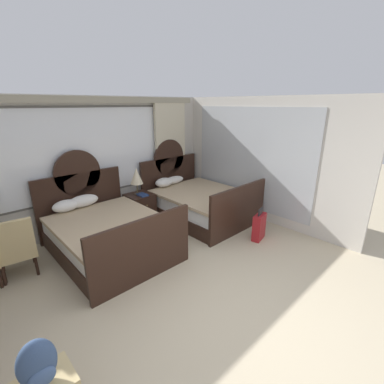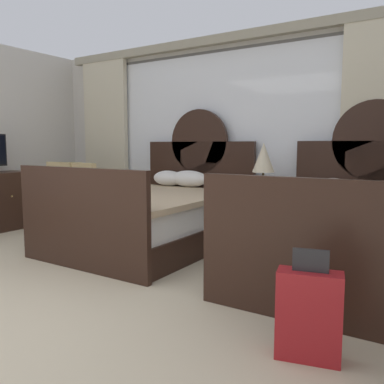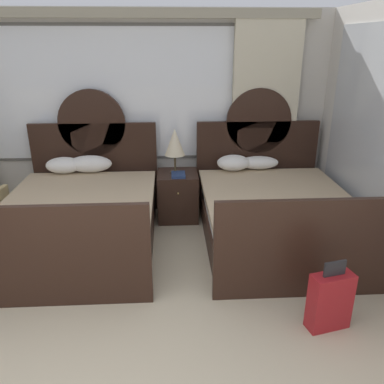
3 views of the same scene
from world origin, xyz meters
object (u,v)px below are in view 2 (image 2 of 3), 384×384
at_px(bed_near_mirror, 350,239).
at_px(armchair_by_window_centre, 69,192).
at_px(table_lamp_on_nightstand, 264,158).
at_px(suitcase_on_floor, 309,315).
at_px(armchair_by_window_right, 70,192).
at_px(bed_near_window, 153,215).
at_px(armchair_by_window_left, 92,195).
at_px(book_on_nightstand, 262,193).
at_px(nightstand_between_beds, 264,219).

relative_size(bed_near_mirror, armchair_by_window_centre, 2.34).
bearing_deg(table_lamp_on_nightstand, armchair_by_window_centre, -171.20).
bearing_deg(suitcase_on_floor, armchair_by_window_right, 155.79).
bearing_deg(bed_near_mirror, bed_near_window, 179.92).
bearing_deg(bed_near_mirror, armchair_by_window_right, 176.06).
bearing_deg(armchair_by_window_centre, bed_near_mirror, -3.85).
distance_m(bed_near_window, armchair_by_window_right, 1.82).
xyz_separation_m(armchair_by_window_right, suitcase_on_floor, (4.16, -1.87, -0.24)).
distance_m(armchair_by_window_left, armchair_by_window_right, 0.46).
bearing_deg(bed_near_window, book_on_nightstand, 27.60).
relative_size(nightstand_between_beds, armchair_by_window_centre, 0.67).
bearing_deg(armchair_by_window_left, bed_near_window, -11.55).
bearing_deg(bed_near_mirror, nightstand_between_beds, 147.81).
distance_m(nightstand_between_beds, book_on_nightstand, 0.35).
distance_m(bed_near_window, suitcase_on_floor, 2.85).
height_order(table_lamp_on_nightstand, armchair_by_window_left, table_lamp_on_nightstand).
bearing_deg(suitcase_on_floor, armchair_by_window_centre, 156.00).
xyz_separation_m(armchair_by_window_left, armchair_by_window_centre, (-0.49, -0.00, 0.00)).
xyz_separation_m(bed_near_mirror, armchair_by_window_left, (-3.61, 0.28, 0.14)).
bearing_deg(suitcase_on_floor, book_on_nightstand, 118.96).
xyz_separation_m(bed_near_mirror, suitcase_on_floor, (0.09, -1.59, -0.10)).
distance_m(bed_near_mirror, nightstand_between_beds, 1.34).
bearing_deg(armchair_by_window_left, book_on_nightstand, 7.52).
distance_m(bed_near_mirror, armchair_by_window_right, 4.08).
height_order(book_on_nightstand, armchair_by_window_left, armchair_by_window_left).
distance_m(nightstand_between_beds, table_lamp_on_nightstand, 0.74).
bearing_deg(armchair_by_window_right, nightstand_between_beds, 8.36).
height_order(table_lamp_on_nightstand, armchair_by_window_right, table_lamp_on_nightstand).
xyz_separation_m(bed_near_window, table_lamp_on_nightstand, (1.11, 0.73, 0.69)).
distance_m(bed_near_window, bed_near_mirror, 2.27).
bearing_deg(bed_near_window, table_lamp_on_nightstand, 33.20).
height_order(bed_near_window, book_on_nightstand, bed_near_window).
bearing_deg(book_on_nightstand, bed_near_window, -152.40).
height_order(bed_near_window, suitcase_on_floor, bed_near_window).
height_order(bed_near_window, table_lamp_on_nightstand, bed_near_window).
distance_m(armchair_by_window_centre, armchair_by_window_right, 0.03).
bearing_deg(bed_near_mirror, armchair_by_window_left, 175.62).
height_order(book_on_nightstand, suitcase_on_floor, book_on_nightstand).
bearing_deg(nightstand_between_beds, bed_near_window, -148.14).
xyz_separation_m(table_lamp_on_nightstand, armchair_by_window_right, (-2.91, -0.45, -0.56)).
height_order(bed_near_mirror, suitcase_on_floor, bed_near_mirror).
relative_size(armchair_by_window_left, armchair_by_window_right, 1.00).
height_order(nightstand_between_beds, armchair_by_window_centre, armchair_by_window_centre).
bearing_deg(bed_near_window, armchair_by_window_left, 168.45).
xyz_separation_m(table_lamp_on_nightstand, armchair_by_window_centre, (-2.94, -0.45, -0.56)).
relative_size(armchair_by_window_left, armchair_by_window_centre, 1.00).
height_order(nightstand_between_beds, table_lamp_on_nightstand, table_lamp_on_nightstand).
distance_m(nightstand_between_beds, suitcase_on_floor, 2.61).
bearing_deg(armchair_by_window_left, bed_near_mirror, -4.38).
bearing_deg(bed_near_mirror, suitcase_on_floor, -86.67).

